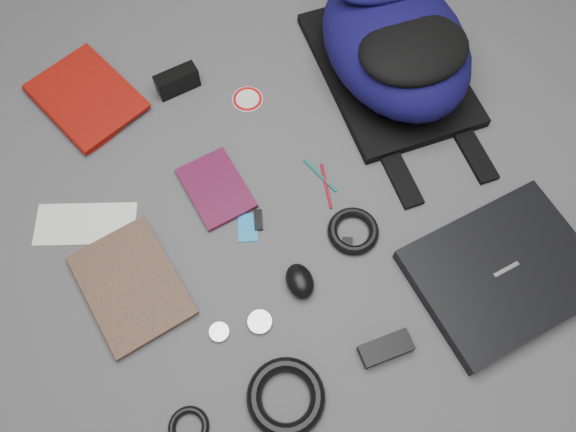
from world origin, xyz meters
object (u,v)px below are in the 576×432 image
object	(u,v)px
laptop	(503,272)
textbook_red	(53,121)
compact_camera	(177,81)
power_brick	(386,348)
mouse	(300,281)
dvd_case	(216,188)
backpack	(395,43)
comic_book	(90,308)

from	to	relation	value
laptop	textbook_red	bearing A→B (deg)	131.81
compact_camera	power_brick	bearing A→B (deg)	-83.50
textbook_red	mouse	world-z (taller)	mouse
compact_camera	power_brick	size ratio (longest dim) A/B	1.00
dvd_case	compact_camera	distance (m)	0.33
backpack	mouse	bearing A→B (deg)	-131.75
backpack	power_brick	size ratio (longest dim) A/B	4.77
comic_book	dvd_case	distance (m)	0.40
textbook_red	power_brick	distance (m)	1.01
mouse	textbook_red	bearing A→B (deg)	125.14
textbook_red	compact_camera	xyz separation A→B (m)	(0.34, 0.01, 0.02)
backpack	comic_book	world-z (taller)	backpack
mouse	power_brick	world-z (taller)	mouse
laptop	comic_book	size ratio (longest dim) A/B	1.43
compact_camera	laptop	bearing A→B (deg)	-63.30
laptop	mouse	bearing A→B (deg)	155.10
textbook_red	comic_book	distance (m)	0.52
laptop	backpack	bearing A→B (deg)	82.59
comic_book	dvd_case	bearing A→B (deg)	16.85
dvd_case	mouse	size ratio (longest dim) A/B	2.21
compact_camera	backpack	bearing A→B (deg)	-23.57
power_brick	mouse	bearing A→B (deg)	120.31
backpack	dvd_case	bearing A→B (deg)	-160.66
backpack	textbook_red	distance (m)	0.91
laptop	compact_camera	xyz separation A→B (m)	(-0.57, 0.75, 0.01)
dvd_case	power_brick	distance (m)	0.55
backpack	textbook_red	size ratio (longest dim) A/B	1.91
power_brick	textbook_red	bearing A→B (deg)	123.86
comic_book	compact_camera	xyz separation A→B (m)	(0.34, 0.53, 0.02)
backpack	dvd_case	xyz separation A→B (m)	(-0.54, -0.20, -0.11)
laptop	comic_book	xyz separation A→B (m)	(-0.91, 0.22, -0.01)
dvd_case	textbook_red	bearing A→B (deg)	126.23
compact_camera	mouse	bearing A→B (deg)	-89.11
comic_book	power_brick	bearing A→B (deg)	-39.90
textbook_red	laptop	bearing A→B (deg)	-64.58
compact_camera	textbook_red	bearing A→B (deg)	170.81
comic_book	laptop	bearing A→B (deg)	-27.08
textbook_red	dvd_case	bearing A→B (deg)	-67.91
backpack	comic_book	xyz separation A→B (m)	(-0.89, -0.40, -0.10)
comic_book	dvd_case	xyz separation A→B (m)	(0.35, 0.20, -0.00)
laptop	textbook_red	world-z (taller)	laptop
dvd_case	mouse	distance (m)	0.32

